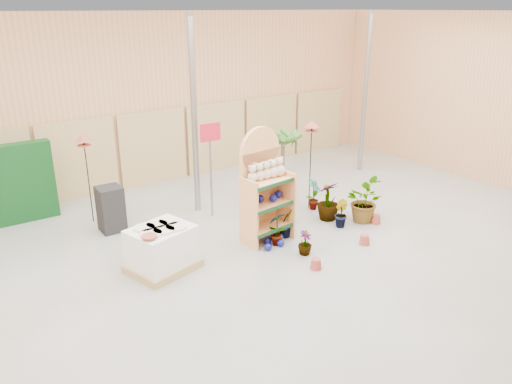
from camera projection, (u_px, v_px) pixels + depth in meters
room at (261, 143)px, 9.24m from camera, size 15.20×12.10×4.70m
display_shelf at (263, 189)px, 10.18m from camera, size 1.06×0.73×2.37m
teddy_bears at (268, 171)px, 9.97m from camera, size 0.88×0.24×0.39m
gazing_balls_shelf at (267, 198)px, 10.13m from camera, size 0.87×0.30×0.17m
gazing_balls_floor at (274, 242)px, 10.19m from camera, size 0.63×0.39×0.15m
pallet_stack at (162, 249)px, 9.14m from camera, size 1.39×1.25×0.87m
charcoal_planters at (111, 209)px, 10.73m from camera, size 0.50×0.50×1.00m
trellis_stock at (7, 186)px, 10.95m from camera, size 2.00×0.30×1.80m
offer_sign at (211, 151)px, 11.11m from camera, size 0.50×0.08×2.20m
bird_table_front at (252, 166)px, 9.96m from camera, size 0.34×0.34×1.73m
bird_table_right at (312, 127)px, 11.44m from camera, size 0.34×0.34×2.14m
bird_table_back at (84, 141)px, 10.71m from camera, size 0.34×0.34×2.02m
palm at (283, 138)px, 12.26m from camera, size 0.70×0.70×1.82m
potted_plant_0 at (277, 228)px, 10.12m from camera, size 0.42×0.30×0.74m
potted_plant_1 at (287, 221)px, 10.50m from camera, size 0.40×0.33×0.69m
potted_plant_3 at (328, 201)px, 11.32m from camera, size 0.52×0.52×0.90m
potted_plant_4 at (314, 194)px, 11.89m from camera, size 0.51×0.46×0.80m
potted_plant_5 at (288, 208)px, 11.22m from camera, size 0.47×0.43×0.68m
potted_plant_6 at (279, 187)px, 12.14m from camera, size 1.04×1.07×0.91m
potted_plant_7 at (305, 243)px, 9.76m from camera, size 0.35×0.35×0.49m
potted_plant_9 at (340, 213)px, 10.99m from camera, size 0.41×0.43×0.62m
potted_plant_10 at (362, 200)px, 11.24m from camera, size 1.13×1.16×0.98m
potted_plant_11 at (261, 195)px, 12.01m from camera, size 0.41×0.41×0.67m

